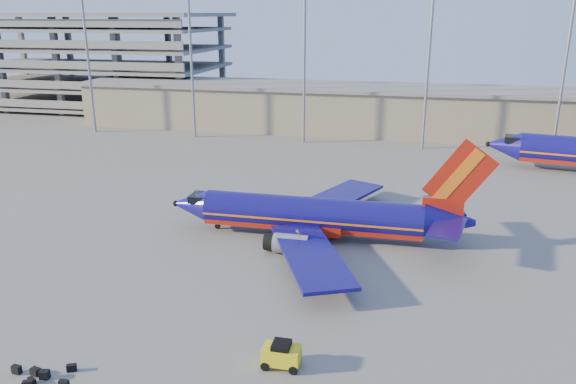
% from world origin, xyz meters
% --- Properties ---
extents(ground, '(220.00, 220.00, 0.00)m').
position_xyz_m(ground, '(0.00, 0.00, 0.00)').
color(ground, slate).
rests_on(ground, ground).
extents(terminal_building, '(122.00, 16.00, 8.50)m').
position_xyz_m(terminal_building, '(10.00, 58.00, 4.32)').
color(terminal_building, gray).
rests_on(terminal_building, ground).
extents(parking_garage, '(62.00, 32.00, 21.40)m').
position_xyz_m(parking_garage, '(-62.00, 74.05, 11.73)').
color(parking_garage, slate).
rests_on(parking_garage, ground).
extents(light_mast_row, '(101.60, 1.60, 28.65)m').
position_xyz_m(light_mast_row, '(5.00, 46.00, 17.55)').
color(light_mast_row, gray).
rests_on(light_mast_row, ground).
extents(aircraft_main, '(31.50, 30.35, 10.68)m').
position_xyz_m(aircraft_main, '(5.09, 4.06, 2.28)').
color(aircraft_main, navy).
rests_on(aircraft_main, ground).
extents(baggage_tug, '(2.39, 1.45, 1.72)m').
position_xyz_m(baggage_tug, '(6.54, -17.67, 0.89)').
color(baggage_tug, yellow).
rests_on(baggage_tug, ground).
extents(luggage_pile, '(4.34, 2.62, 0.55)m').
position_xyz_m(luggage_pile, '(-7.40, -22.24, 0.25)').
color(luggage_pile, black).
rests_on(luggage_pile, ground).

